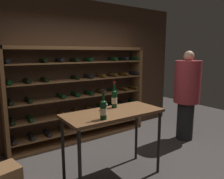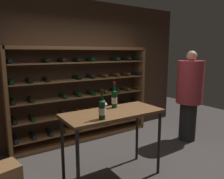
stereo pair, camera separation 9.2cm
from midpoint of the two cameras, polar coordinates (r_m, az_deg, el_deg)
name	(u,v)px [view 2 (the right image)]	position (r m, az deg, el deg)	size (l,w,h in m)	color
ground_plane	(125,175)	(3.43, 4.35, -21.77)	(9.56, 9.56, 0.00)	#383330
back_wall	(75,71)	(4.48, -9.27, 4.94)	(5.37, 0.10, 2.84)	#3D2B1E
wine_rack	(85,94)	(4.40, -6.70, -1.32)	(2.96, 0.32, 1.91)	brown
tasting_table	(113,119)	(2.98, 1.15, -7.95)	(1.39, 0.61, 1.00)	brown
person_guest_plum_blouse	(189,92)	(4.60, 20.49, -0.73)	(0.51, 0.51, 1.83)	black
wine_bottle_amber_reserve	(114,99)	(3.12, 1.47, -2.43)	(0.08, 0.08, 0.38)	black
wine_bottle_green_slim	(102,109)	(2.59, -1.66, -5.25)	(0.08, 0.08, 0.36)	black
wine_glass_stemmed_center	(104,103)	(3.01, -1.23, -3.51)	(0.09, 0.09, 0.14)	silver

